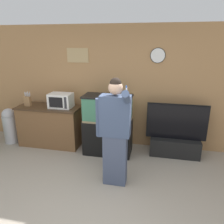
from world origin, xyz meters
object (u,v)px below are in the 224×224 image
object	(u,v)px
knife_block	(28,101)
aquarium_on_stand	(108,125)
person_standing	(115,132)
counter_island	(51,125)
tv_on_stand	(175,140)
trash_bin	(10,125)
microwave	(61,100)

from	to	relation	value
knife_block	aquarium_on_stand	size ratio (longest dim) A/B	0.26
knife_block	person_standing	world-z (taller)	person_standing
counter_island	knife_block	xyz separation A→B (m)	(-0.47, -0.05, 0.56)
knife_block	aquarium_on_stand	world-z (taller)	aquarium_on_stand
aquarium_on_stand	tv_on_stand	world-z (taller)	aquarium_on_stand
counter_island	aquarium_on_stand	bearing A→B (deg)	-5.62
counter_island	trash_bin	distance (m)	0.97
microwave	person_standing	size ratio (longest dim) A/B	0.28
knife_block	trash_bin	world-z (taller)	knife_block
knife_block	aquarium_on_stand	distance (m)	1.87
tv_on_stand	trash_bin	bearing A→B (deg)	-177.44
counter_island	microwave	xyz separation A→B (m)	(0.30, -0.01, 0.60)
person_standing	microwave	bearing A→B (deg)	141.56
aquarium_on_stand	trash_bin	xyz separation A→B (m)	(-2.32, 0.04, -0.20)
counter_island	trash_bin	world-z (taller)	counter_island
knife_block	tv_on_stand	size ratio (longest dim) A/B	0.27
tv_on_stand	microwave	bearing A→B (deg)	-178.30
tv_on_stand	trash_bin	distance (m)	3.69
knife_block	trash_bin	xyz separation A→B (m)	(-0.50, -0.05, -0.59)
trash_bin	aquarium_on_stand	bearing A→B (deg)	-0.87
knife_block	person_standing	distance (m)	2.41
microwave	tv_on_stand	bearing A→B (deg)	1.70
counter_island	tv_on_stand	bearing A→B (deg)	1.41
tv_on_stand	trash_bin	size ratio (longest dim) A/B	1.47
microwave	aquarium_on_stand	world-z (taller)	aquarium_on_stand
aquarium_on_stand	trash_bin	bearing A→B (deg)	179.13
knife_block	tv_on_stand	bearing A→B (deg)	2.14
tv_on_stand	person_standing	bearing A→B (deg)	-131.09
counter_island	knife_block	world-z (taller)	knife_block
microwave	person_standing	distance (m)	1.79
aquarium_on_stand	tv_on_stand	size ratio (longest dim) A/B	1.04
microwave	aquarium_on_stand	bearing A→B (deg)	-6.91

